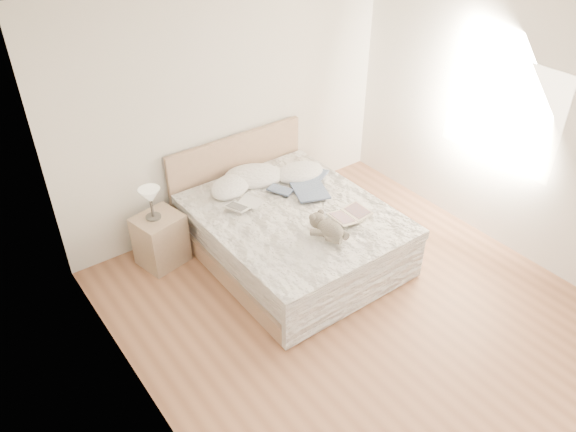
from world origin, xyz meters
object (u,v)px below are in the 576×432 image
at_px(table_lamp, 150,197).
at_px(childrens_book, 350,215).
at_px(photo_book, 244,205).
at_px(teddy_bear, 330,236).
at_px(nightstand, 161,240).
at_px(bed, 289,231).

distance_m(table_lamp, childrens_book, 1.97).
relative_size(table_lamp, photo_book, 0.99).
bearing_deg(photo_book, teddy_bear, -90.90).
bearing_deg(table_lamp, childrens_book, -38.19).
xyz_separation_m(nightstand, teddy_bear, (1.12, -1.36, 0.37)).
relative_size(bed, teddy_bear, 5.91).
bearing_deg(table_lamp, photo_book, -28.90).
relative_size(nightstand, table_lamp, 1.66).
bearing_deg(nightstand, photo_book, -28.73).
height_order(table_lamp, childrens_book, table_lamp).
distance_m(nightstand, table_lamp, 0.52).
height_order(bed, photo_book, bed).
bearing_deg(teddy_bear, photo_book, 99.73).
xyz_separation_m(bed, childrens_book, (0.37, -0.51, 0.32)).
height_order(bed, teddy_bear, bed).
bearing_deg(photo_book, childrens_book, -67.56).
height_order(nightstand, table_lamp, table_lamp).
xyz_separation_m(photo_book, childrens_book, (0.74, -0.77, 0.00)).
bearing_deg(nightstand, teddy_bear, -50.44).
xyz_separation_m(nightstand, childrens_book, (1.51, -1.19, 0.35)).
height_order(nightstand, childrens_book, childrens_book).
bearing_deg(childrens_book, photo_book, 134.91).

